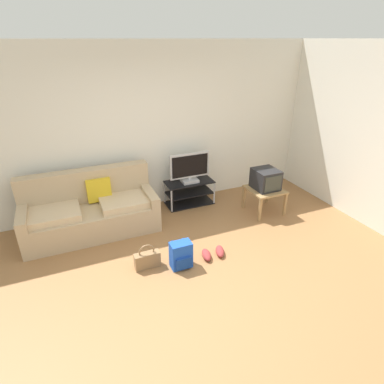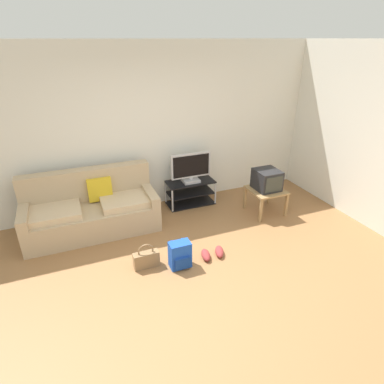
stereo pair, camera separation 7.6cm
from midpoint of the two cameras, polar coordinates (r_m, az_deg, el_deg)
name	(u,v)px [view 1 (the left image)]	position (r m, az deg, el deg)	size (l,w,h in m)	color
ground_plane	(204,292)	(3.99, 1.65, -17.27)	(9.00, 9.80, 0.02)	olive
wall_back	(142,130)	(5.42, -9.18, 10.84)	(9.00, 0.10, 2.70)	silver
wall_right	(361,135)	(5.69, 27.41, 9.03)	(0.10, 3.60, 2.70)	silver
couch	(91,211)	(5.14, -17.94, -3.21)	(1.95, 0.82, 0.91)	tan
tv_stand	(189,192)	(5.73, -0.87, -0.09)	(0.84, 0.41, 0.43)	black
flat_tv	(190,168)	(5.52, -0.82, 4.25)	(0.71, 0.22, 0.52)	#B2B2B7
side_table	(265,192)	(5.53, 12.43, 0.01)	(0.55, 0.55, 0.43)	#9E7A4C
crt_tv	(266,179)	(5.45, 12.56, 2.23)	(0.38, 0.41, 0.33)	#232326
backpack	(181,255)	(4.23, -2.48, -11.13)	(0.27, 0.24, 0.36)	blue
handbag	(147,259)	(4.29, -8.47, -11.75)	(0.33, 0.12, 0.35)	olive
sneakers_pair	(213,253)	(4.49, 3.29, -10.76)	(0.39, 0.28, 0.09)	#993333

